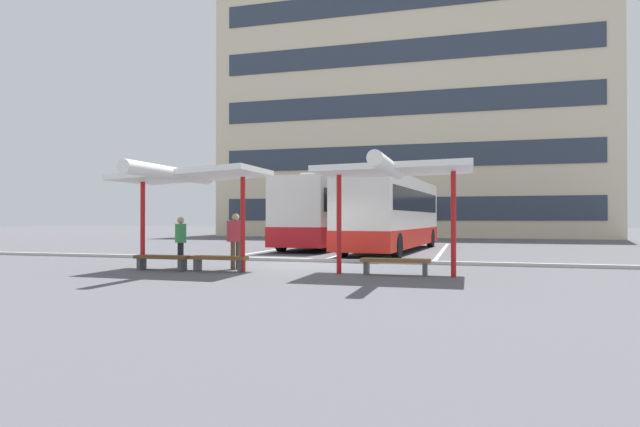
# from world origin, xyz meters

# --- Properties ---
(ground_plane) EXTENTS (160.00, 160.00, 0.00)m
(ground_plane) POSITION_xyz_m (0.00, 0.00, 0.00)
(ground_plane) COLOR #515156
(terminal_building) EXTENTS (33.01, 12.67, 24.21)m
(terminal_building) POSITION_xyz_m (0.03, 32.46, 10.74)
(terminal_building) COLOR beige
(terminal_building) RESTS_ON ground
(coach_bus_0) EXTENTS (3.05, 11.34, 3.83)m
(coach_bus_0) POSITION_xyz_m (-1.88, 10.47, 1.77)
(coach_bus_0) COLOR silver
(coach_bus_0) RESTS_ON ground
(coach_bus_1) EXTENTS (3.47, 12.05, 3.76)m
(coach_bus_1) POSITION_xyz_m (1.83, 8.15, 1.74)
(coach_bus_1) COLOR silver
(coach_bus_1) RESTS_ON ground
(lane_stripe_0) EXTENTS (0.16, 14.00, 0.01)m
(lane_stripe_0) POSITION_xyz_m (-4.07, 9.09, 0.00)
(lane_stripe_0) COLOR white
(lane_stripe_0) RESTS_ON ground
(lane_stripe_1) EXTENTS (0.16, 14.00, 0.01)m
(lane_stripe_1) POSITION_xyz_m (0.00, 9.09, 0.00)
(lane_stripe_1) COLOR white
(lane_stripe_1) RESTS_ON ground
(lane_stripe_2) EXTENTS (0.16, 14.00, 0.01)m
(lane_stripe_2) POSITION_xyz_m (4.07, 9.09, 0.00)
(lane_stripe_2) COLOR white
(lane_stripe_2) RESTS_ON ground
(waiting_shelter_0) EXTENTS (4.33, 4.54, 3.04)m
(waiting_shelter_0) POSITION_xyz_m (-2.71, -3.11, 2.78)
(waiting_shelter_0) COLOR red
(waiting_shelter_0) RESTS_ON ground
(bench_0) EXTENTS (1.70, 0.44, 0.45)m
(bench_0) POSITION_xyz_m (-3.61, -3.00, 0.34)
(bench_0) COLOR brown
(bench_0) RESTS_ON ground
(bench_1) EXTENTS (1.71, 0.47, 0.45)m
(bench_1) POSITION_xyz_m (-1.81, -2.80, 0.34)
(bench_1) COLOR brown
(bench_1) RESTS_ON ground
(waiting_shelter_1) EXTENTS (4.13, 4.58, 3.04)m
(waiting_shelter_1) POSITION_xyz_m (3.32, -2.83, 2.82)
(waiting_shelter_1) COLOR red
(waiting_shelter_1) RESTS_ON ground
(bench_2) EXTENTS (1.91, 0.42, 0.45)m
(bench_2) POSITION_xyz_m (3.32, -2.41, 0.34)
(bench_2) COLOR brown
(bench_2) RESTS_ON ground
(platform_kerb) EXTENTS (44.00, 0.24, 0.12)m
(platform_kerb) POSITION_xyz_m (0.00, 1.20, 0.06)
(platform_kerb) COLOR #ADADA8
(platform_kerb) RESTS_ON ground
(waiting_passenger_0) EXTENTS (0.49, 0.48, 1.61)m
(waiting_passenger_0) POSITION_xyz_m (-3.46, -2.18, 0.92)
(waiting_passenger_0) COLOR black
(waiting_passenger_0) RESTS_ON ground
(waiting_passenger_1) EXTENTS (0.49, 0.51, 1.71)m
(waiting_passenger_1) POSITION_xyz_m (-1.66, -2.00, 0.99)
(waiting_passenger_1) COLOR brown
(waiting_passenger_1) RESTS_ON ground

